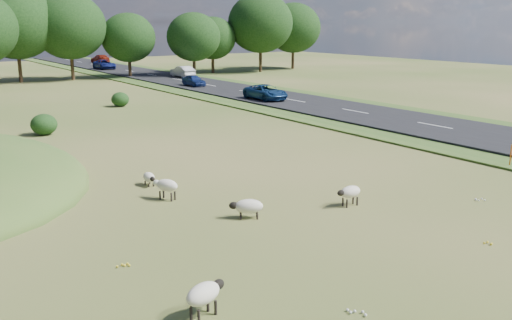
# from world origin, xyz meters

# --- Properties ---
(ground) EXTENTS (160.00, 160.00, 0.00)m
(ground) POSITION_xyz_m (0.00, 20.00, 0.00)
(ground) COLOR #35561B
(ground) RESTS_ON ground
(road) EXTENTS (8.00, 150.00, 0.25)m
(road) POSITION_xyz_m (20.00, 30.00, 0.12)
(road) COLOR black
(road) RESTS_ON ground
(shrubs) EXTENTS (21.28, 12.04, 1.41)m
(shrubs) POSITION_xyz_m (-4.19, 27.45, 0.67)
(shrubs) COLOR black
(shrubs) RESTS_ON ground
(marker_post) EXTENTS (0.06, 0.06, 1.20)m
(marker_post) POSITION_xyz_m (14.34, -1.31, 0.60)
(marker_post) COLOR #D8590C
(marker_post) RESTS_ON ground
(sheep_0) EXTENTS (1.33, 1.07, 0.76)m
(sheep_0) POSITION_xyz_m (-1.29, -0.27, 0.48)
(sheep_0) COLOR beige
(sheep_0) RESTS_ON ground
(sheep_1) EXTENTS (1.17, 0.53, 0.85)m
(sheep_1) POSITION_xyz_m (2.98, -1.35, 0.59)
(sheep_1) COLOR beige
(sheep_1) RESTS_ON ground
(sheep_2) EXTENTS (0.53, 1.08, 0.61)m
(sheep_2) POSITION_xyz_m (-2.55, 6.05, 0.39)
(sheep_2) COLOR beige
(sheep_2) RESTS_ON ground
(sheep_3) EXTENTS (0.95, 1.27, 0.89)m
(sheep_3) POSITION_xyz_m (-2.82, 3.66, 0.62)
(sheep_3) COLOR beige
(sheep_3) RESTS_ON ground
(sheep_4) EXTENTS (1.36, 0.87, 0.94)m
(sheep_4) POSITION_xyz_m (-6.36, -5.94, 0.66)
(sheep_4) COLOR beige
(sheep_4) RESTS_ON ground
(car_0) EXTENTS (2.33, 5.05, 1.40)m
(car_0) POSITION_xyz_m (18.10, 69.34, 0.95)
(car_0) COLOR navy
(car_0) RESTS_ON road
(car_1) EXTENTS (2.10, 5.17, 1.50)m
(car_1) POSITION_xyz_m (21.90, 81.95, 1.00)
(car_1) COLOR maroon
(car_1) RESTS_ON road
(car_2) EXTENTS (2.28, 4.95, 1.37)m
(car_2) POSITION_xyz_m (18.10, 26.02, 0.94)
(car_2) COLOR navy
(car_2) RESTS_ON road
(car_3) EXTENTS (1.48, 3.67, 1.25)m
(car_3) POSITION_xyz_m (18.10, 40.21, 0.88)
(car_3) COLOR navy
(car_3) RESTS_ON road
(car_4) EXTENTS (1.57, 4.49, 1.48)m
(car_4) POSITION_xyz_m (21.90, 50.41, 0.99)
(car_4) COLOR silver
(car_4) RESTS_ON road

